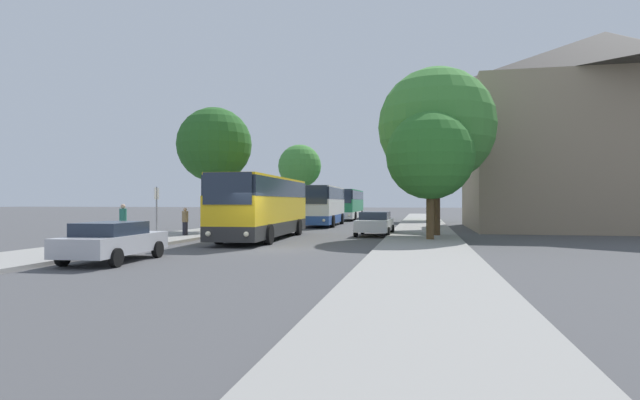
{
  "coord_description": "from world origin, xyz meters",
  "views": [
    {
      "loc": [
        6.96,
        -21.15,
        2.11
      ],
      "look_at": [
        0.67,
        9.61,
        2.2
      ],
      "focal_mm": 28.0,
      "sensor_mm": 36.0,
      "label": 1
    }
  ],
  "objects_px": {
    "tree_left_far": "(214,145)",
    "tree_right_near": "(437,126)",
    "parked_car_right_near": "(375,223)",
    "bus_middle": "(323,205)",
    "pedestrian_waiting_near": "(205,218)",
    "bus_stop_sign": "(157,207)",
    "tree_right_far": "(430,156)",
    "bus_rear": "(348,204)",
    "pedestrian_walking_back": "(185,221)",
    "parked_car_left_curb": "(113,241)",
    "tree_left_near": "(300,166)",
    "tree_right_mid": "(429,169)",
    "pedestrian_waiting_far": "(123,221)",
    "bus_front": "(263,206)"
  },
  "relations": [
    {
      "from": "bus_rear",
      "to": "tree_left_near",
      "type": "height_order",
      "value": "tree_left_near"
    },
    {
      "from": "parked_car_left_curb",
      "to": "bus_stop_sign",
      "type": "bearing_deg",
      "value": 106.83
    },
    {
      "from": "pedestrian_waiting_far",
      "to": "tree_right_near",
      "type": "distance_m",
      "value": 18.11
    },
    {
      "from": "bus_rear",
      "to": "parked_car_right_near",
      "type": "bearing_deg",
      "value": -79.09
    },
    {
      "from": "parked_car_right_near",
      "to": "bus_rear",
      "type": "bearing_deg",
      "value": -76.15
    },
    {
      "from": "bus_stop_sign",
      "to": "tree_left_near",
      "type": "height_order",
      "value": "tree_left_near"
    },
    {
      "from": "bus_middle",
      "to": "tree_left_far",
      "type": "distance_m",
      "value": 12.82
    },
    {
      "from": "bus_rear",
      "to": "pedestrian_waiting_near",
      "type": "relative_size",
      "value": 6.39
    },
    {
      "from": "parked_car_right_near",
      "to": "pedestrian_walking_back",
      "type": "distance_m",
      "value": 11.35
    },
    {
      "from": "parked_car_right_near",
      "to": "bus_stop_sign",
      "type": "distance_m",
      "value": 12.86
    },
    {
      "from": "tree_left_far",
      "to": "tree_right_near",
      "type": "relative_size",
      "value": 0.85
    },
    {
      "from": "bus_middle",
      "to": "tree_left_far",
      "type": "bearing_deg",
      "value": -117.93
    },
    {
      "from": "bus_rear",
      "to": "tree_right_near",
      "type": "height_order",
      "value": "tree_right_near"
    },
    {
      "from": "pedestrian_waiting_far",
      "to": "pedestrian_walking_back",
      "type": "bearing_deg",
      "value": -46.48
    },
    {
      "from": "bus_stop_sign",
      "to": "tree_left_far",
      "type": "xyz_separation_m",
      "value": [
        -0.39,
        8.16,
        4.09
      ]
    },
    {
      "from": "parked_car_left_curb",
      "to": "tree_left_near",
      "type": "distance_m",
      "value": 37.21
    },
    {
      "from": "parked_car_right_near",
      "to": "pedestrian_waiting_near",
      "type": "xyz_separation_m",
      "value": [
        -9.99,
        -2.57,
        0.31
      ]
    },
    {
      "from": "bus_middle",
      "to": "tree_right_far",
      "type": "bearing_deg",
      "value": -63.04
    },
    {
      "from": "pedestrian_waiting_near",
      "to": "tree_right_far",
      "type": "bearing_deg",
      "value": 131.2
    },
    {
      "from": "tree_left_near",
      "to": "pedestrian_waiting_near",
      "type": "bearing_deg",
      "value": -89.69
    },
    {
      "from": "bus_middle",
      "to": "bus_rear",
      "type": "distance_m",
      "value": 14.16
    },
    {
      "from": "pedestrian_walking_back",
      "to": "tree_right_mid",
      "type": "xyz_separation_m",
      "value": [
        14.27,
        26.15,
        4.54
      ]
    },
    {
      "from": "pedestrian_walking_back",
      "to": "tree_left_near",
      "type": "bearing_deg",
      "value": -174.24
    },
    {
      "from": "pedestrian_waiting_near",
      "to": "tree_right_far",
      "type": "distance_m",
      "value": 13.77
    },
    {
      "from": "pedestrian_waiting_far",
      "to": "pedestrian_walking_back",
      "type": "xyz_separation_m",
      "value": [
        1.64,
        3.63,
        -0.12
      ]
    },
    {
      "from": "bus_middle",
      "to": "parked_car_right_near",
      "type": "xyz_separation_m",
      "value": [
        5.6,
        -11.73,
        -1.03
      ]
    },
    {
      "from": "parked_car_left_curb",
      "to": "tree_left_far",
      "type": "bearing_deg",
      "value": 98.44
    },
    {
      "from": "bus_front",
      "to": "parked_car_right_near",
      "type": "relative_size",
      "value": 2.64
    },
    {
      "from": "bus_front",
      "to": "tree_right_mid",
      "type": "relative_size",
      "value": 1.44
    },
    {
      "from": "parked_car_left_curb",
      "to": "tree_right_far",
      "type": "height_order",
      "value": "tree_right_far"
    },
    {
      "from": "bus_front",
      "to": "tree_right_near",
      "type": "height_order",
      "value": "tree_right_near"
    },
    {
      "from": "tree_left_near",
      "to": "bus_front",
      "type": "bearing_deg",
      "value": -80.61
    },
    {
      "from": "tree_left_near",
      "to": "tree_left_far",
      "type": "relative_size",
      "value": 0.98
    },
    {
      "from": "bus_middle",
      "to": "pedestrian_walking_back",
      "type": "relative_size",
      "value": 6.53
    },
    {
      "from": "pedestrian_walking_back",
      "to": "tree_right_far",
      "type": "bearing_deg",
      "value": 95.82
    },
    {
      "from": "bus_stop_sign",
      "to": "tree_right_far",
      "type": "relative_size",
      "value": 0.41
    },
    {
      "from": "bus_front",
      "to": "tree_right_mid",
      "type": "height_order",
      "value": "tree_right_mid"
    },
    {
      "from": "tree_left_far",
      "to": "tree_right_far",
      "type": "xyz_separation_m",
      "value": [
        14.14,
        -4.96,
        -1.43
      ]
    },
    {
      "from": "parked_car_right_near",
      "to": "tree_left_far",
      "type": "height_order",
      "value": "tree_left_far"
    },
    {
      "from": "bus_stop_sign",
      "to": "tree_right_far",
      "type": "height_order",
      "value": "tree_right_far"
    },
    {
      "from": "parked_car_right_near",
      "to": "tree_right_near",
      "type": "xyz_separation_m",
      "value": [
        3.68,
        -0.95,
        5.72
      ]
    },
    {
      "from": "bus_middle",
      "to": "pedestrian_walking_back",
      "type": "height_order",
      "value": "bus_middle"
    },
    {
      "from": "bus_front",
      "to": "bus_rear",
      "type": "height_order",
      "value": "bus_front"
    },
    {
      "from": "parked_car_right_near",
      "to": "tree_right_near",
      "type": "relative_size",
      "value": 0.46
    },
    {
      "from": "bus_front",
      "to": "tree_left_far",
      "type": "xyz_separation_m",
      "value": [
        -5.0,
        4.77,
        4.08
      ]
    },
    {
      "from": "tree_left_far",
      "to": "tree_right_far",
      "type": "height_order",
      "value": "tree_left_far"
    },
    {
      "from": "bus_middle",
      "to": "bus_rear",
      "type": "relative_size",
      "value": 0.89
    },
    {
      "from": "bus_middle",
      "to": "bus_stop_sign",
      "type": "distance_m",
      "value": 19.71
    },
    {
      "from": "bus_rear",
      "to": "tree_right_near",
      "type": "xyz_separation_m",
      "value": [
        9.18,
        -26.84,
        4.67
      ]
    },
    {
      "from": "tree_left_near",
      "to": "tree_right_near",
      "type": "xyz_separation_m",
      "value": [
        13.8,
        -22.63,
        0.58
      ]
    }
  ]
}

